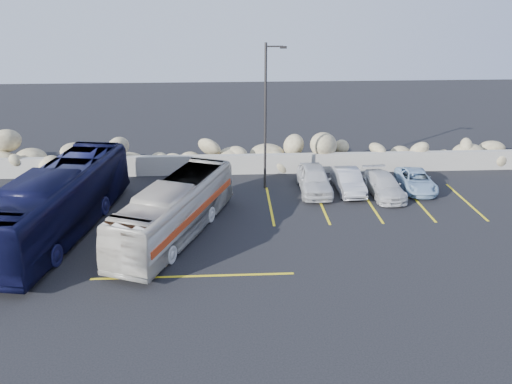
{
  "coord_description": "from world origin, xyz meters",
  "views": [
    {
      "loc": [
        0.58,
        -16.88,
        10.49
      ],
      "look_at": [
        1.7,
        4.0,
        1.99
      ],
      "focal_mm": 35.0,
      "sensor_mm": 36.0,
      "label": 1
    }
  ],
  "objects_px": {
    "car_b": "(348,181)",
    "car_c": "(384,185)",
    "vintage_bus": "(175,210)",
    "tour_coach": "(58,202)",
    "lamppost": "(266,114)",
    "car_a": "(314,179)",
    "car_d": "(416,181)"
  },
  "relations": [
    {
      "from": "car_a",
      "to": "car_d",
      "type": "distance_m",
      "value": 5.79
    },
    {
      "from": "lamppost",
      "to": "vintage_bus",
      "type": "distance_m",
      "value": 7.84
    },
    {
      "from": "car_b",
      "to": "car_c",
      "type": "distance_m",
      "value": 1.95
    },
    {
      "from": "car_d",
      "to": "car_a",
      "type": "bearing_deg",
      "value": -175.69
    },
    {
      "from": "car_a",
      "to": "lamppost",
      "type": "bearing_deg",
      "value": 167.29
    },
    {
      "from": "lamppost",
      "to": "car_d",
      "type": "relative_size",
      "value": 2.13
    },
    {
      "from": "car_a",
      "to": "car_b",
      "type": "bearing_deg",
      "value": -0.89
    },
    {
      "from": "car_c",
      "to": "tour_coach",
      "type": "bearing_deg",
      "value": -169.85
    },
    {
      "from": "car_b",
      "to": "car_c",
      "type": "relative_size",
      "value": 0.95
    },
    {
      "from": "car_c",
      "to": "vintage_bus",
      "type": "bearing_deg",
      "value": -161.51
    },
    {
      "from": "car_a",
      "to": "car_b",
      "type": "distance_m",
      "value": 1.9
    },
    {
      "from": "car_a",
      "to": "car_c",
      "type": "distance_m",
      "value": 3.8
    },
    {
      "from": "tour_coach",
      "to": "car_d",
      "type": "distance_m",
      "value": 18.86
    },
    {
      "from": "car_c",
      "to": "car_d",
      "type": "height_order",
      "value": "car_c"
    },
    {
      "from": "lamppost",
      "to": "car_a",
      "type": "bearing_deg",
      "value": -13.91
    },
    {
      "from": "lamppost",
      "to": "car_a",
      "type": "height_order",
      "value": "lamppost"
    },
    {
      "from": "vintage_bus",
      "to": "tour_coach",
      "type": "bearing_deg",
      "value": -164.49
    },
    {
      "from": "tour_coach",
      "to": "vintage_bus",
      "type": "bearing_deg",
      "value": 3.82
    },
    {
      "from": "vintage_bus",
      "to": "tour_coach",
      "type": "height_order",
      "value": "tour_coach"
    },
    {
      "from": "car_a",
      "to": "car_b",
      "type": "xyz_separation_m",
      "value": [
        1.89,
        -0.07,
        -0.1
      ]
    },
    {
      "from": "tour_coach",
      "to": "car_b",
      "type": "bearing_deg",
      "value": 26.38
    },
    {
      "from": "car_b",
      "to": "lamppost",
      "type": "bearing_deg",
      "value": 169.73
    },
    {
      "from": "tour_coach",
      "to": "car_b",
      "type": "distance_m",
      "value": 15.08
    },
    {
      "from": "vintage_bus",
      "to": "car_a",
      "type": "bearing_deg",
      "value": 55.83
    },
    {
      "from": "car_a",
      "to": "tour_coach",
      "type": "bearing_deg",
      "value": -159.17
    },
    {
      "from": "car_c",
      "to": "car_d",
      "type": "bearing_deg",
      "value": 16.98
    },
    {
      "from": "vintage_bus",
      "to": "car_d",
      "type": "height_order",
      "value": "vintage_bus"
    },
    {
      "from": "lamppost",
      "to": "car_b",
      "type": "xyz_separation_m",
      "value": [
        4.54,
        -0.73,
        -3.68
      ]
    },
    {
      "from": "lamppost",
      "to": "tour_coach",
      "type": "relative_size",
      "value": 0.72
    },
    {
      "from": "vintage_bus",
      "to": "car_a",
      "type": "relative_size",
      "value": 2.17
    },
    {
      "from": "tour_coach",
      "to": "car_a",
      "type": "height_order",
      "value": "tour_coach"
    },
    {
      "from": "vintage_bus",
      "to": "tour_coach",
      "type": "xyz_separation_m",
      "value": [
        -5.32,
        0.52,
        0.27
      ]
    }
  ]
}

